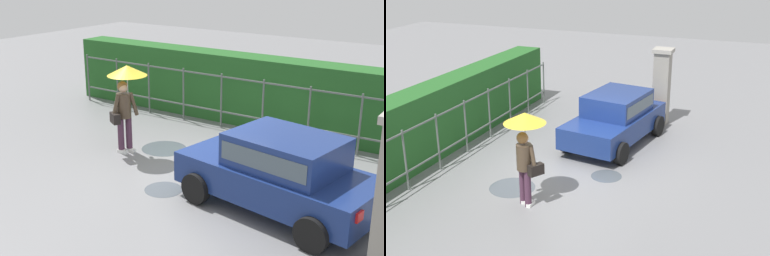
# 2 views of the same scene
# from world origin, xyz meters

# --- Properties ---
(ground_plane) EXTENTS (40.00, 40.00, 0.00)m
(ground_plane) POSITION_xyz_m (0.00, 0.00, 0.00)
(ground_plane) COLOR slate
(car) EXTENTS (3.92, 2.32, 1.48)m
(car) POSITION_xyz_m (2.09, -0.30, 0.80)
(car) COLOR navy
(car) RESTS_ON ground
(pedestrian) EXTENTS (0.92, 0.92, 2.12)m
(pedestrian) POSITION_xyz_m (-2.20, 0.38, 1.56)
(pedestrian) COLOR #47283D
(pedestrian) RESTS_ON ground
(gate_pillar) EXTENTS (0.60, 0.60, 2.42)m
(gate_pillar) POSITION_xyz_m (4.26, -1.12, 1.24)
(gate_pillar) COLOR gray
(gate_pillar) RESTS_ON ground
(fence_section) EXTENTS (11.35, 0.05, 1.50)m
(fence_section) POSITION_xyz_m (-0.74, 3.29, 0.83)
(fence_section) COLOR #59605B
(fence_section) RESTS_ON ground
(hedge_row) EXTENTS (12.30, 0.90, 1.90)m
(hedge_row) POSITION_xyz_m (-0.74, 4.09, 0.95)
(hedge_row) COLOR #235B23
(hedge_row) RESTS_ON ground
(puddle_near) EXTENTS (0.77, 0.77, 0.00)m
(puddle_near) POSITION_xyz_m (-0.20, -0.81, 0.00)
(puddle_near) COLOR #4C545B
(puddle_near) RESTS_ON ground
(puddle_far) EXTENTS (1.10, 1.10, 0.00)m
(puddle_far) POSITION_xyz_m (-1.63, 1.07, 0.00)
(puddle_far) COLOR #4C545B
(puddle_far) RESTS_ON ground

